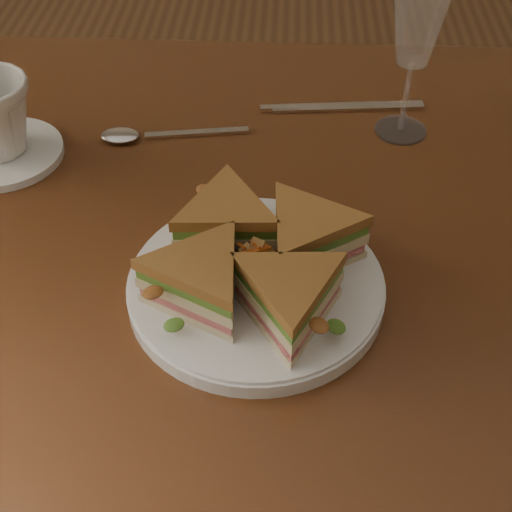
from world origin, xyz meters
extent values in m
cube|color=#3A1C0D|center=(0.00, 0.00, 0.73)|extent=(1.20, 0.80, 0.04)
cylinder|color=white|center=(0.03, -0.12, 0.76)|extent=(0.25, 0.25, 0.02)
cube|color=silver|center=(-0.06, 0.15, 0.75)|extent=(0.13, 0.03, 0.00)
ellipsoid|color=silver|center=(-0.15, 0.14, 0.76)|extent=(0.05, 0.03, 0.01)
cube|color=silver|center=(0.14, 0.22, 0.75)|extent=(0.20, 0.04, 0.00)
cube|color=silver|center=(0.05, 0.21, 0.75)|extent=(0.05, 0.01, 0.00)
cylinder|color=white|center=(0.20, 0.17, 0.75)|extent=(0.06, 0.06, 0.00)
cylinder|color=white|center=(0.20, 0.17, 0.80)|extent=(0.01, 0.01, 0.09)
cone|color=white|center=(0.20, 0.17, 0.90)|extent=(0.07, 0.07, 0.10)
cylinder|color=white|center=(-0.28, 0.09, 0.76)|extent=(0.14, 0.14, 0.01)
camera|label=1|loc=(0.05, -0.59, 1.26)|focal=50.00mm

